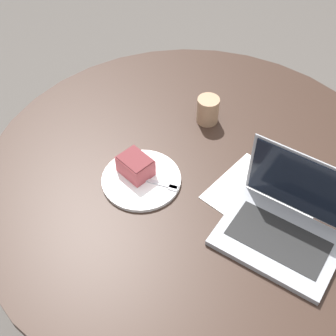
# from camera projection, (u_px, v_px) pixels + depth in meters

# --- Properties ---
(ground_plane) EXTENTS (12.00, 12.00, 0.00)m
(ground_plane) POSITION_uv_depth(u_px,v_px,m) (187.00, 288.00, 2.04)
(ground_plane) COLOR #4C4742
(dining_table) EXTENTS (1.35, 1.35, 0.77)m
(dining_table) POSITION_uv_depth(u_px,v_px,m) (193.00, 195.00, 1.55)
(dining_table) COLOR black
(dining_table) RESTS_ON ground_plane
(paper_document) EXTENTS (0.33, 0.29, 0.00)m
(paper_document) POSITION_uv_depth(u_px,v_px,m) (263.00, 199.00, 1.40)
(paper_document) COLOR white
(paper_document) RESTS_ON dining_table
(plate) EXTENTS (0.24, 0.24, 0.01)m
(plate) POSITION_uv_depth(u_px,v_px,m) (141.00, 180.00, 1.44)
(plate) COLOR white
(plate) RESTS_ON dining_table
(cake_slice) EXTENTS (0.12, 0.10, 0.06)m
(cake_slice) POSITION_uv_depth(u_px,v_px,m) (135.00, 166.00, 1.43)
(cake_slice) COLOR #B74C51
(cake_slice) RESTS_ON plate
(fork) EXTENTS (0.17, 0.06, 0.00)m
(fork) POSITION_uv_depth(u_px,v_px,m) (157.00, 183.00, 1.42)
(fork) COLOR silver
(fork) RESTS_ON plate
(coffee_glass) EXTENTS (0.08, 0.08, 0.09)m
(coffee_glass) POSITION_uv_depth(u_px,v_px,m) (208.00, 110.00, 1.60)
(coffee_glass) COLOR #997556
(coffee_glass) RESTS_ON dining_table
(laptop) EXTENTS (0.33, 0.25, 0.23)m
(laptop) POSITION_uv_depth(u_px,v_px,m) (285.00, 226.00, 1.28)
(laptop) COLOR gray
(laptop) RESTS_ON dining_table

